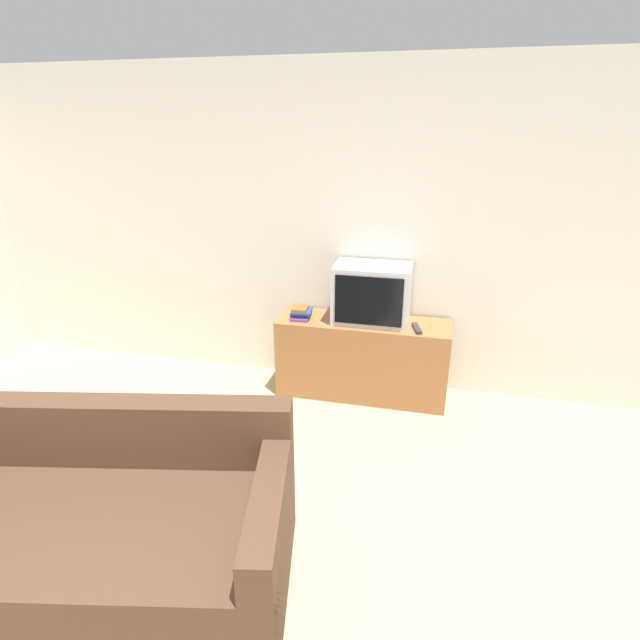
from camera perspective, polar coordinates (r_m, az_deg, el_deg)
wall_back at (r=4.18m, az=-1.04°, el=10.09°), size 9.00×0.06×2.60m
tv_stand at (r=4.14m, az=4.86°, el=-4.32°), size 1.38×0.43×0.65m
television at (r=3.95m, az=5.96°, el=3.03°), size 0.60×0.39×0.46m
couch at (r=2.87m, az=-26.44°, el=-21.11°), size 2.22×1.34×0.82m
book_stack at (r=4.06m, az=-2.18°, el=0.85°), size 0.17×0.23×0.09m
remote_on_stand at (r=3.90m, az=11.01°, el=-0.95°), size 0.09×0.20×0.02m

